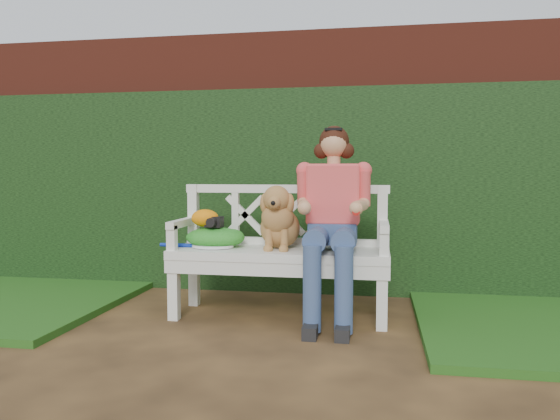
# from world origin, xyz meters

# --- Properties ---
(ground) EXTENTS (60.00, 60.00, 0.00)m
(ground) POSITION_xyz_m (0.00, 0.00, 0.00)
(ground) COLOR black
(brick_wall) EXTENTS (10.00, 0.30, 2.20)m
(brick_wall) POSITION_xyz_m (0.00, 1.90, 1.10)
(brick_wall) COLOR maroon
(brick_wall) RESTS_ON ground
(ivy_hedge) EXTENTS (10.00, 0.18, 1.70)m
(ivy_hedge) POSITION_xyz_m (0.00, 1.68, 0.85)
(ivy_hedge) COLOR #29541E
(ivy_hedge) RESTS_ON ground
(garden_bench) EXTENTS (1.60, 0.65, 0.48)m
(garden_bench) POSITION_xyz_m (0.17, 0.85, 0.24)
(garden_bench) COLOR white
(garden_bench) RESTS_ON ground
(seated_woman) EXTENTS (0.72, 0.84, 1.27)m
(seated_woman) POSITION_xyz_m (0.53, 0.83, 0.63)
(seated_woman) COLOR #D04D75
(seated_woman) RESTS_ON ground
(dog) EXTENTS (0.40, 0.47, 0.45)m
(dog) POSITION_xyz_m (0.16, 0.85, 0.70)
(dog) COLOR brown
(dog) RESTS_ON garden_bench
(tennis_racket) EXTENTS (0.60, 0.36, 0.03)m
(tennis_racket) POSITION_xyz_m (-0.33, 0.80, 0.49)
(tennis_racket) COLOR white
(tennis_racket) RESTS_ON garden_bench
(green_bag) EXTENTS (0.49, 0.42, 0.14)m
(green_bag) POSITION_xyz_m (-0.30, 0.85, 0.55)
(green_bag) COLOR #1F8728
(green_bag) RESTS_ON garden_bench
(camera_item) EXTENTS (0.12, 0.10, 0.08)m
(camera_item) POSITION_xyz_m (-0.30, 0.83, 0.66)
(camera_item) COLOR black
(camera_item) RESTS_ON green_bag
(baseball_glove) EXTENTS (0.23, 0.19, 0.12)m
(baseball_glove) POSITION_xyz_m (-0.37, 0.84, 0.69)
(baseball_glove) COLOR orange
(baseball_glove) RESTS_ON green_bag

